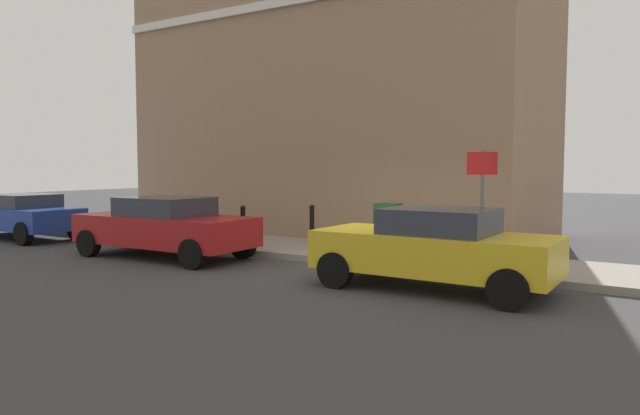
% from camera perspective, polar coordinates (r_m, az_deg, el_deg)
% --- Properties ---
extents(ground, '(80.00, 80.00, 0.00)m').
position_cam_1_polar(ground, '(11.70, 4.36, -6.53)').
color(ground, '#38383A').
extents(sidewalk, '(2.59, 30.00, 0.15)m').
position_cam_1_polar(sidewalk, '(16.73, -10.85, -3.12)').
color(sidewalk, gray).
rests_on(sidewalk, ground).
extents(corner_building, '(6.19, 12.38, 9.90)m').
position_cam_1_polar(corner_building, '(19.20, 2.19, 12.46)').
color(corner_building, '#937256').
rests_on(corner_building, ground).
extents(car_yellow, '(1.82, 4.12, 1.42)m').
position_cam_1_polar(car_yellow, '(10.36, 11.07, -3.83)').
color(car_yellow, gold).
rests_on(car_yellow, ground).
extents(car_red, '(1.96, 4.47, 1.42)m').
position_cam_1_polar(car_red, '(14.20, -14.85, -1.76)').
color(car_red, maroon).
rests_on(car_red, ground).
extents(car_blue, '(1.86, 4.35, 1.32)m').
position_cam_1_polar(car_blue, '(19.46, -27.17, -0.63)').
color(car_blue, navy).
rests_on(car_blue, ground).
extents(utility_cabinet, '(0.46, 0.61, 1.15)m').
position_cam_1_polar(utility_cabinet, '(13.41, 6.60, -2.24)').
color(utility_cabinet, '#1E4C28').
rests_on(utility_cabinet, sidewalk).
extents(bollard_near_cabinet, '(0.14, 0.14, 1.04)m').
position_cam_1_polar(bollard_near_cabinet, '(14.55, -0.79, -1.63)').
color(bollard_near_cabinet, black).
rests_on(bollard_near_cabinet, sidewalk).
extents(bollard_far_kerb, '(0.14, 0.14, 1.04)m').
position_cam_1_polar(bollard_far_kerb, '(14.46, -7.49, -1.70)').
color(bollard_far_kerb, black).
rests_on(bollard_far_kerb, sidewalk).
extents(street_sign, '(0.08, 0.60, 2.30)m').
position_cam_1_polar(street_sign, '(11.77, 15.47, 1.54)').
color(street_sign, '#59595B').
rests_on(street_sign, sidewalk).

